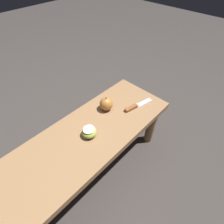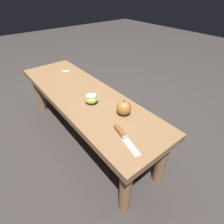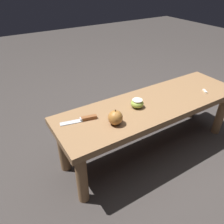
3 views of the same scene
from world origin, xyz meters
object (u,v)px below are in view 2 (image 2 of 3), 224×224
(knife, at_px, (123,135))
(apple_whole, at_px, (124,108))
(apple_cut, at_px, (91,99))
(wooden_bench, at_px, (84,102))

(knife, xyz_separation_m, apple_whole, (0.13, -0.12, 0.03))
(apple_whole, bearing_deg, knife, 137.40)
(apple_whole, xyz_separation_m, apple_cut, (0.21, 0.08, -0.01))
(apple_cut, bearing_deg, knife, 172.68)
(wooden_bench, bearing_deg, apple_cut, 174.27)
(wooden_bench, distance_m, knife, 0.47)
(wooden_bench, distance_m, apple_cut, 0.15)
(apple_whole, distance_m, apple_cut, 0.22)
(apple_whole, height_order, apple_cut, apple_whole)
(apple_cut, bearing_deg, apple_whole, -159.58)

